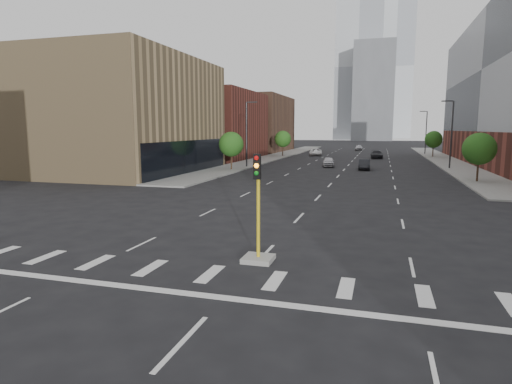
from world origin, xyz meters
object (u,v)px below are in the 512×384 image
at_px(car_near_left, 328,162).
at_px(car_deep_right, 377,154).
at_px(car_mid_right, 364,164).
at_px(car_distant, 359,148).
at_px(median_traffic_signal, 258,238).
at_px(car_far_left, 316,152).

height_order(car_near_left, car_deep_right, car_deep_right).
xyz_separation_m(car_mid_right, car_distant, (-3.35, 51.36, 0.04)).
height_order(median_traffic_signal, car_near_left, median_traffic_signal).
relative_size(median_traffic_signal, car_near_left, 1.10).
distance_m(car_near_left, car_mid_right, 6.06).
xyz_separation_m(car_near_left, car_distant, (1.77, 48.10, 0.05)).
height_order(car_far_left, car_deep_right, car_deep_right).
relative_size(car_mid_right, car_distant, 0.98).
xyz_separation_m(car_near_left, car_far_left, (-5.54, 24.97, 0.04)).
distance_m(median_traffic_signal, car_near_left, 45.47).
bearing_deg(car_far_left, car_distant, 65.66).
bearing_deg(car_distant, median_traffic_signal, -90.45).
relative_size(car_deep_right, car_distant, 1.19).
bearing_deg(car_near_left, median_traffic_signal, -93.00).
xyz_separation_m(car_mid_right, car_deep_right, (1.28, 23.17, 0.05)).
bearing_deg(median_traffic_signal, car_mid_right, 86.55).
relative_size(median_traffic_signal, car_far_left, 0.85).
height_order(median_traffic_signal, car_deep_right, median_traffic_signal).
relative_size(car_far_left, car_deep_right, 1.02).
height_order(car_mid_right, car_far_left, car_far_left).
bearing_deg(car_mid_right, median_traffic_signal, -95.20).
distance_m(car_mid_right, car_far_left, 30.17).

